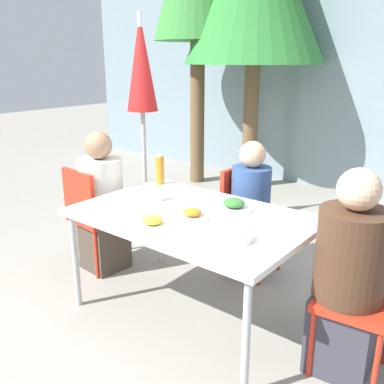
% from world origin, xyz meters
% --- Properties ---
extents(ground_plane, '(24.00, 24.00, 0.00)m').
position_xyz_m(ground_plane, '(0.00, 0.00, 0.00)').
color(ground_plane, gray).
extents(building_facade, '(10.00, 0.20, 3.00)m').
position_xyz_m(building_facade, '(0.00, 3.66, 1.50)').
color(building_facade, gray).
rests_on(building_facade, ground).
extents(dining_table, '(1.54, 1.00, 0.75)m').
position_xyz_m(dining_table, '(0.00, 0.00, 0.70)').
color(dining_table, white).
rests_on(dining_table, ground).
extents(chair_left, '(0.43, 0.43, 0.88)m').
position_xyz_m(chair_left, '(-1.08, 0.00, 0.52)').
color(chair_left, red).
rests_on(chair_left, ground).
extents(person_left, '(0.36, 0.36, 1.18)m').
position_xyz_m(person_left, '(-1.02, 0.08, 0.55)').
color(person_left, '#473D33').
rests_on(person_left, ground).
extents(chair_right, '(0.44, 0.44, 0.88)m').
position_xyz_m(chair_right, '(1.06, 0.18, 0.52)').
color(chair_right, red).
rests_on(chair_right, ground).
extents(person_right, '(0.38, 0.38, 1.20)m').
position_xyz_m(person_right, '(1.02, 0.10, 0.56)').
color(person_right, '#383842').
rests_on(person_right, ground).
extents(chair_far, '(0.40, 0.40, 0.88)m').
position_xyz_m(chair_far, '(-0.08, 0.80, 0.52)').
color(chair_far, red).
rests_on(chair_far, ground).
extents(person_far, '(0.31, 0.31, 1.12)m').
position_xyz_m(person_far, '(0.00, 0.75, 0.54)').
color(person_far, '#383842').
rests_on(person_far, ground).
extents(closed_umbrella, '(0.36, 0.36, 2.14)m').
position_xyz_m(closed_umbrella, '(-1.33, 0.89, 1.54)').
color(closed_umbrella, '#333333').
rests_on(closed_umbrella, ground).
extents(plate_0, '(0.23, 0.23, 0.06)m').
position_xyz_m(plate_0, '(-0.05, -0.32, 0.77)').
color(plate_0, white).
rests_on(plate_0, dining_table).
extents(plate_1, '(0.27, 0.27, 0.07)m').
position_xyz_m(plate_1, '(0.16, 0.25, 0.78)').
color(plate_1, white).
rests_on(plate_1, dining_table).
extents(plate_2, '(0.22, 0.22, 0.06)m').
position_xyz_m(plate_2, '(0.05, -0.06, 0.77)').
color(plate_2, white).
rests_on(plate_2, dining_table).
extents(bottle, '(0.07, 0.07, 0.25)m').
position_xyz_m(bottle, '(-0.64, 0.38, 0.87)').
color(bottle, '#B7751E').
rests_on(bottle, dining_table).
extents(drinking_cup, '(0.07, 0.07, 0.11)m').
position_xyz_m(drinking_cup, '(-0.35, 0.06, 0.80)').
color(drinking_cup, silver).
rests_on(drinking_cup, dining_table).
extents(salad_bowl, '(0.18, 0.18, 0.05)m').
position_xyz_m(salad_bowl, '(0.47, -0.19, 0.77)').
color(salad_bowl, white).
rests_on(salad_bowl, dining_table).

